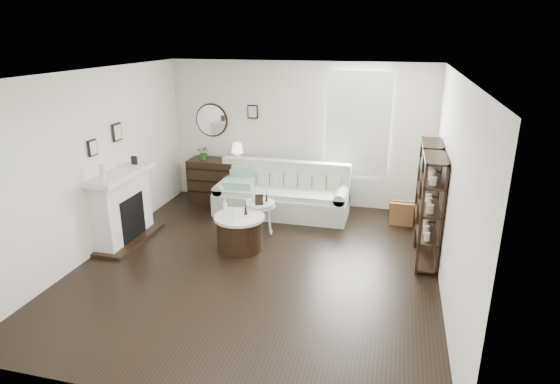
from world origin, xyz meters
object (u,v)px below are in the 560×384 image
(sofa, at_px, (282,197))
(dresser, at_px, (221,180))
(pedestal_table, at_px, (260,205))
(drum_table, at_px, (240,232))

(sofa, distance_m, dresser, 1.41)
(sofa, relative_size, dresser, 1.96)
(dresser, distance_m, pedestal_table, 1.95)
(dresser, distance_m, drum_table, 2.29)
(dresser, xyz_separation_m, pedestal_table, (1.25, -1.49, 0.13))
(sofa, xyz_separation_m, dresser, (-1.34, 0.40, 0.10))
(drum_table, bearing_deg, pedestal_table, 71.46)
(pedestal_table, bearing_deg, drum_table, -108.54)
(dresser, height_order, drum_table, dresser)
(pedestal_table, bearing_deg, dresser, 130.03)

